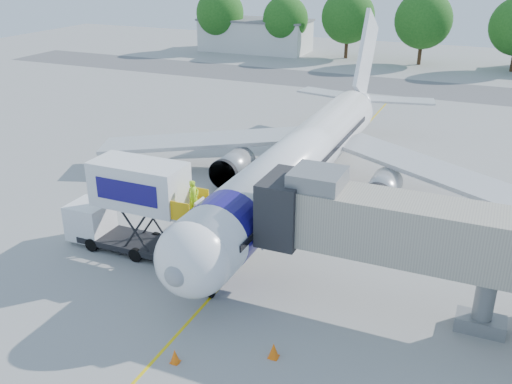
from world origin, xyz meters
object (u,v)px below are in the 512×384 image
at_px(aircraft, 303,158).
at_px(jet_bridge, 389,227).
at_px(catering_hiloader, 132,207).
at_px(ground_tug, 90,371).

bearing_deg(aircraft, jet_bridge, -54.30).
height_order(jet_bridge, catering_hiloader, jet_bridge).
bearing_deg(aircraft, catering_hiloader, -119.37).
bearing_deg(jet_bridge, catering_hiloader, -179.99).
bearing_deg(ground_tug, jet_bridge, 31.50).
bearing_deg(ground_tug, aircraft, 71.02).
bearing_deg(catering_hiloader, aircraft, 60.63).
relative_size(aircraft, catering_hiloader, 4.44).
relative_size(aircraft, jet_bridge, 2.71).
height_order(aircraft, catering_hiloader, aircraft).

